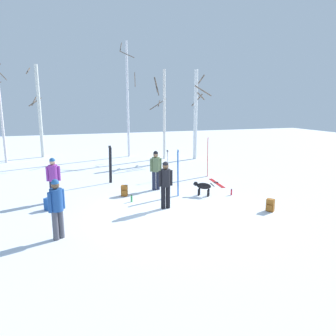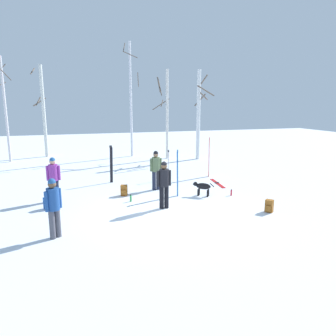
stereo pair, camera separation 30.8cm
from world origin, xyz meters
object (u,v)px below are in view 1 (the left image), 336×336
person_3 (166,182)px  birch_tree_1 (39,111)px  dog (203,186)px  water_bottle_1 (231,192)px  person_0 (57,205)px  birch_tree_2 (128,99)px  ski_pair_planted_0 (110,164)px  birch_tree_3 (164,113)px  ski_pair_lying_0 (217,183)px  ski_pair_planted_1 (178,173)px  birch_tree_0 (0,108)px  backpack_0 (124,191)px  water_bottle_0 (132,199)px  ski_poles_0 (167,164)px  birch_tree_4 (196,113)px  ski_pair_planted_2 (208,157)px  person_2 (53,177)px  backpack_2 (270,205)px  person_1 (156,168)px  backpack_1 (49,204)px

person_3 → birch_tree_1: size_ratio=0.27×
dog → water_bottle_1: 1.23m
person_0 → birch_tree_2: 14.20m
ski_pair_planted_0 → birch_tree_3: birch_tree_3 is taller
person_3 → ski_pair_lying_0: person_3 is taller
ski_pair_planted_1 → birch_tree_0: (-7.89, 10.30, 2.47)m
person_3 → birch_tree_3: birch_tree_3 is taller
backpack_0 → birch_tree_3: 9.45m
backpack_0 → water_bottle_0: bearing=-82.5°
person_0 → water_bottle_0: bearing=45.4°
person_3 → ski_pair_lying_0: 4.44m
ski_pair_lying_0 → ski_poles_0: 2.58m
birch_tree_3 → birch_tree_4: (1.98, -0.85, -0.03)m
water_bottle_1 → birch_tree_0: birch_tree_0 is taller
person_3 → ski_pair_planted_2: ski_pair_planted_2 is taller
ski_pair_lying_0 → water_bottle_0: size_ratio=6.50×
person_2 → ski_poles_0: bearing=21.9°
ski_pair_planted_2 → birch_tree_3: 6.18m
dog → water_bottle_1: (1.16, -0.31, -0.26)m
dog → ski_pair_planted_2: 3.62m
dog → backpack_2: bearing=-59.5°
person_3 → ski_pair_planted_1: ski_pair_planted_1 is taller
person_1 → person_3: 2.51m
water_bottle_1 → birch_tree_2: (-2.08, 10.84, 3.89)m
backpack_0 → birch_tree_2: bearing=77.5°
ski_poles_0 → backpack_0: bearing=-139.9°
person_0 → ski_pair_planted_0: bearing=68.7°
birch_tree_1 → ski_poles_0: bearing=-55.2°
ski_pair_planted_1 → person_0: bearing=-147.9°
backpack_1 → ski_pair_planted_0: bearing=50.5°
birch_tree_1 → ski_pair_planted_0: bearing=-68.4°
backpack_1 → backpack_2: same height
ski_pair_lying_0 → water_bottle_1: (-0.32, -1.96, 0.11)m
dog → ski_pair_planted_2: (1.69, 3.14, 0.62)m
backpack_1 → water_bottle_0: 2.98m
ski_pair_planted_2 → backpack_2: 5.68m
backpack_0 → birch_tree_4: birch_tree_4 is taller
ski_pair_planted_2 → backpack_2: size_ratio=4.61×
person_0 → birch_tree_0: 13.81m
backpack_1 → birch_tree_3: bearing=51.3°
water_bottle_0 → backpack_2: bearing=-30.4°
person_0 → ski_poles_0: bearing=48.3°
person_1 → birch_tree_3: 8.23m
person_3 → birch_tree_1: (-4.83, 13.16, 2.23)m
person_3 → water_bottle_0: 1.73m
person_3 → dog: 2.26m
ski_pair_planted_1 → backpack_2: size_ratio=4.32×
backpack_2 → water_bottle_0: 5.09m
ski_pair_planted_0 → birch_tree_2: (2.33, 7.21, 3.13)m
person_0 → person_1: size_ratio=1.00×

